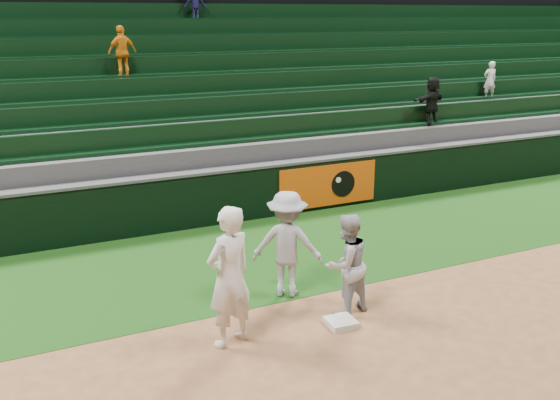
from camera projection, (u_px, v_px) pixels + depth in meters
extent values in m
plane|color=brown|center=(320.00, 323.00, 9.55)|extent=(70.00, 70.00, 0.00)
cube|color=#12370D|center=(245.00, 257.00, 12.14)|extent=(36.00, 4.20, 0.01)
cube|color=silver|center=(341.00, 322.00, 9.48)|extent=(0.45, 0.45, 0.09)
imported|color=white|center=(229.00, 277.00, 8.68)|extent=(0.88, 0.72, 2.07)
imported|color=#AAACB5|center=(346.00, 264.00, 9.68)|extent=(0.90, 0.76, 1.63)
imported|color=#A3A7B1|center=(287.00, 244.00, 10.27)|extent=(1.34, 1.20, 1.80)
cube|color=black|center=(207.00, 199.00, 13.87)|extent=(36.00, 0.35, 1.20)
cube|color=#D84C0A|center=(328.00, 185.00, 14.94)|extent=(2.60, 0.05, 1.00)
cylinder|color=black|center=(343.00, 184.00, 15.08)|extent=(0.64, 0.02, 0.64)
cylinder|color=white|center=(338.00, 180.00, 14.97)|extent=(0.14, 0.02, 0.14)
cube|color=#424244|center=(206.00, 172.00, 13.69)|extent=(36.00, 0.40, 0.06)
cube|color=#3A3A3D|center=(196.00, 181.00, 14.43)|extent=(36.00, 0.85, 1.65)
cube|color=black|center=(191.00, 134.00, 14.34)|extent=(36.00, 0.14, 0.50)
cube|color=black|center=(194.00, 144.00, 14.26)|extent=(36.00, 0.45, 0.08)
cube|color=#3A3A3D|center=(185.00, 164.00, 15.10)|extent=(36.00, 0.85, 2.10)
cube|color=black|center=(179.00, 109.00, 14.95)|extent=(36.00, 0.14, 0.50)
cube|color=black|center=(182.00, 119.00, 14.86)|extent=(36.00, 0.45, 0.08)
cube|color=#3A3A3D|center=(174.00, 149.00, 15.77)|extent=(36.00, 0.85, 2.55)
cube|color=black|center=(169.00, 87.00, 15.55)|extent=(36.00, 0.14, 0.50)
cube|color=black|center=(171.00, 96.00, 15.47)|extent=(36.00, 0.45, 0.08)
cube|color=#3A3A3D|center=(165.00, 134.00, 16.44)|extent=(36.00, 0.85, 3.00)
cube|color=black|center=(159.00, 66.00, 16.16)|extent=(36.00, 0.14, 0.50)
cube|color=black|center=(161.00, 75.00, 16.07)|extent=(36.00, 0.45, 0.08)
cube|color=#3A3A3D|center=(156.00, 121.00, 17.11)|extent=(36.00, 0.85, 3.45)
cube|color=black|center=(149.00, 47.00, 16.76)|extent=(36.00, 0.14, 0.50)
cube|color=black|center=(151.00, 55.00, 16.68)|extent=(36.00, 0.45, 0.08)
cube|color=#3A3A3D|center=(148.00, 109.00, 17.78)|extent=(36.00, 0.85, 3.90)
cube|color=black|center=(141.00, 29.00, 17.37)|extent=(36.00, 0.14, 0.50)
cube|color=black|center=(143.00, 37.00, 17.28)|extent=(36.00, 0.45, 0.08)
cube|color=#3A3A3D|center=(140.00, 97.00, 18.45)|extent=(36.00, 0.85, 4.35)
cube|color=black|center=(133.00, 12.00, 17.97)|extent=(36.00, 0.14, 0.50)
cube|color=black|center=(135.00, 20.00, 17.89)|extent=(36.00, 0.45, 0.08)
imported|color=orange|center=(122.00, 52.00, 15.39)|extent=(0.81, 0.52, 1.29)
imported|color=black|center=(432.00, 101.00, 16.72)|extent=(1.26, 0.70, 1.30)
imported|color=silver|center=(490.00, 80.00, 18.52)|extent=(0.45, 0.34, 1.11)
imported|color=#0F0F34|center=(195.00, 2.00, 18.38)|extent=(0.70, 0.44, 1.05)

